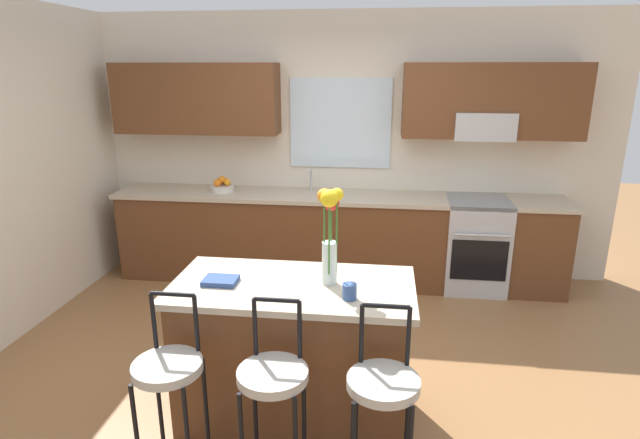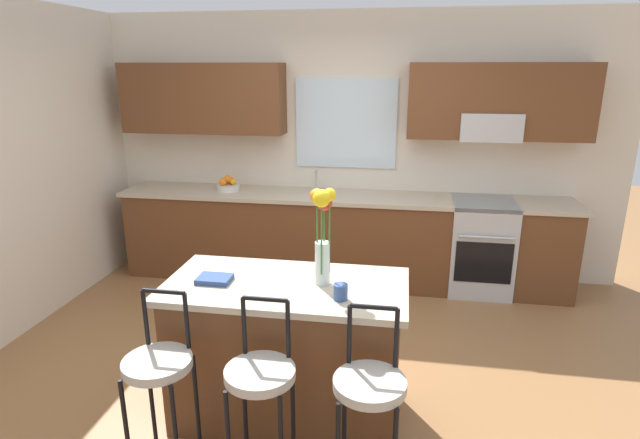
# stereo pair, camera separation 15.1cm
# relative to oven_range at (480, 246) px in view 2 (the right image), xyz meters

# --- Properties ---
(ground_plane) EXTENTS (14.00, 14.00, 0.00)m
(ground_plane) POSITION_rel_oven_range_xyz_m (-1.39, -1.68, -0.46)
(ground_plane) COLOR olive
(wall_left) EXTENTS (0.12, 4.60, 2.70)m
(wall_left) POSITION_rel_oven_range_xyz_m (-3.95, -1.38, 0.89)
(wall_left) COLOR beige
(wall_left) RESTS_ON ground
(back_wall_assembly) EXTENTS (5.60, 0.50, 2.70)m
(back_wall_assembly) POSITION_rel_oven_range_xyz_m (-1.36, 0.31, 1.05)
(back_wall_assembly) COLOR beige
(back_wall_assembly) RESTS_ON ground
(counter_run) EXTENTS (4.56, 0.64, 0.92)m
(counter_run) POSITION_rel_oven_range_xyz_m (-1.39, 0.02, 0.01)
(counter_run) COLOR brown
(counter_run) RESTS_ON ground
(sink_faucet) EXTENTS (0.02, 0.13, 0.23)m
(sink_faucet) POSITION_rel_oven_range_xyz_m (-1.68, 0.17, 0.60)
(sink_faucet) COLOR #B7BABC
(sink_faucet) RESTS_ON counter_run
(oven_range) EXTENTS (0.60, 0.64, 0.92)m
(oven_range) POSITION_rel_oven_range_xyz_m (0.00, 0.00, 0.00)
(oven_range) COLOR #B7BABC
(oven_range) RESTS_ON ground
(kitchen_island) EXTENTS (1.45, 0.74, 0.92)m
(kitchen_island) POSITION_rel_oven_range_xyz_m (-1.45, -2.20, 0.00)
(kitchen_island) COLOR brown
(kitchen_island) RESTS_ON ground
(bar_stool_near) EXTENTS (0.36, 0.36, 1.04)m
(bar_stool_near) POSITION_rel_oven_range_xyz_m (-2.00, -2.78, 0.18)
(bar_stool_near) COLOR black
(bar_stool_near) RESTS_ON ground
(bar_stool_middle) EXTENTS (0.36, 0.36, 1.04)m
(bar_stool_middle) POSITION_rel_oven_range_xyz_m (-1.45, -2.78, 0.18)
(bar_stool_middle) COLOR black
(bar_stool_middle) RESTS_ON ground
(bar_stool_far) EXTENTS (0.36, 0.36, 1.04)m
(bar_stool_far) POSITION_rel_oven_range_xyz_m (-0.90, -2.78, 0.18)
(bar_stool_far) COLOR black
(bar_stool_far) RESTS_ON ground
(flower_vase) EXTENTS (0.15, 0.17, 0.59)m
(flower_vase) POSITION_rel_oven_range_xyz_m (-1.23, -2.17, 0.82)
(flower_vase) COLOR silver
(flower_vase) RESTS_ON kitchen_island
(mug_ceramic) EXTENTS (0.08, 0.08, 0.09)m
(mug_ceramic) POSITION_rel_oven_range_xyz_m (-1.10, -2.37, 0.51)
(mug_ceramic) COLOR #33518C
(mug_ceramic) RESTS_ON kitchen_island
(cookbook) EXTENTS (0.20, 0.15, 0.03)m
(cookbook) POSITION_rel_oven_range_xyz_m (-1.87, -2.25, 0.48)
(cookbook) COLOR navy
(cookbook) RESTS_ON kitchen_island
(fruit_bowl_oranges) EXTENTS (0.24, 0.24, 0.16)m
(fruit_bowl_oranges) POSITION_rel_oven_range_xyz_m (-2.58, 0.03, 0.52)
(fruit_bowl_oranges) COLOR silver
(fruit_bowl_oranges) RESTS_ON counter_run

